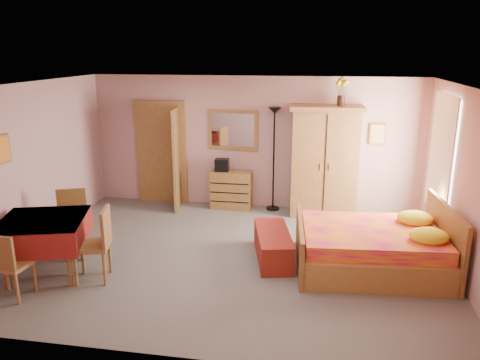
% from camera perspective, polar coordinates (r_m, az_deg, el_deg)
% --- Properties ---
extents(floor, '(6.50, 6.50, 0.00)m').
position_cam_1_polar(floor, '(7.32, -1.18, -9.30)').
color(floor, '#6A655D').
rests_on(floor, ground).
extents(ceiling, '(6.50, 6.50, 0.00)m').
position_cam_1_polar(ceiling, '(6.65, -1.31, 11.45)').
color(ceiling, brown).
rests_on(ceiling, wall_back).
extents(wall_back, '(6.50, 0.10, 2.60)m').
position_cam_1_polar(wall_back, '(9.28, 1.69, 4.55)').
color(wall_back, tan).
rests_on(wall_back, floor).
extents(wall_front, '(6.50, 0.10, 2.60)m').
position_cam_1_polar(wall_front, '(4.57, -7.23, -7.51)').
color(wall_front, tan).
rests_on(wall_front, floor).
extents(wall_left, '(0.10, 5.00, 2.60)m').
position_cam_1_polar(wall_left, '(8.12, -24.38, 1.53)').
color(wall_left, tan).
rests_on(wall_left, floor).
extents(wall_right, '(0.10, 5.00, 2.60)m').
position_cam_1_polar(wall_right, '(7.04, 25.71, -0.65)').
color(wall_right, tan).
rests_on(wall_right, floor).
extents(doorway, '(1.06, 0.12, 2.15)m').
position_cam_1_polar(doorway, '(9.75, -9.50, 3.23)').
color(doorway, '#9E6B35').
rests_on(doorway, floor).
extents(window, '(0.08, 1.40, 1.95)m').
position_cam_1_polar(window, '(8.12, 23.37, 2.73)').
color(window, white).
rests_on(window, wall_right).
extents(picture_left, '(0.04, 0.32, 0.42)m').
position_cam_1_polar(picture_left, '(7.55, -27.02, 3.35)').
color(picture_left, orange).
rests_on(picture_left, wall_left).
extents(picture_back, '(0.30, 0.04, 0.40)m').
position_cam_1_polar(picture_back, '(9.18, 16.43, 5.38)').
color(picture_back, '#D8BF59').
rests_on(picture_back, wall_back).
extents(chest_of_drawers, '(0.80, 0.40, 0.75)m').
position_cam_1_polar(chest_of_drawers, '(9.35, -1.06, -1.19)').
color(chest_of_drawers, olive).
rests_on(chest_of_drawers, floor).
extents(wall_mirror, '(1.00, 0.08, 0.79)m').
position_cam_1_polar(wall_mirror, '(9.28, -0.86, 6.13)').
color(wall_mirror, silver).
rests_on(wall_mirror, wall_back).
extents(stereo, '(0.27, 0.20, 0.25)m').
position_cam_1_polar(stereo, '(9.26, -2.20, 1.84)').
color(stereo, black).
rests_on(stereo, chest_of_drawers).
extents(floor_lamp, '(0.29, 0.29, 2.03)m').
position_cam_1_polar(floor_lamp, '(9.12, 4.13, 2.50)').
color(floor_lamp, black).
rests_on(floor_lamp, floor).
extents(wardrobe, '(1.37, 0.75, 2.10)m').
position_cam_1_polar(wardrobe, '(8.95, 10.24, 2.24)').
color(wardrobe, '#A16936').
rests_on(wardrobe, floor).
extents(sunflower_vase, '(0.22, 0.22, 0.51)m').
position_cam_1_polar(sunflower_vase, '(8.75, 12.27, 10.49)').
color(sunflower_vase, yellow).
rests_on(sunflower_vase, wardrobe).
extents(bed, '(2.26, 1.84, 0.99)m').
position_cam_1_polar(bed, '(7.04, 15.69, -6.60)').
color(bed, '#CD1452').
rests_on(bed, floor).
extents(bench, '(0.74, 1.36, 0.43)m').
position_cam_1_polar(bench, '(7.19, 4.05, -7.92)').
color(bench, maroon).
rests_on(bench, floor).
extents(dining_table, '(1.40, 1.40, 0.83)m').
position_cam_1_polar(dining_table, '(7.17, -22.65, -7.54)').
color(dining_table, maroon).
rests_on(dining_table, floor).
extents(chair_south, '(0.45, 0.45, 0.91)m').
position_cam_1_polar(chair_south, '(6.70, -25.98, -9.18)').
color(chair_south, '#A36A37').
rests_on(chair_south, floor).
extents(chair_north, '(0.58, 0.58, 0.98)m').
position_cam_1_polar(chair_north, '(7.74, -19.83, -4.92)').
color(chair_north, '#A36737').
rests_on(chair_north, floor).
extents(chair_east, '(0.57, 0.57, 1.03)m').
position_cam_1_polar(chair_east, '(6.75, -17.64, -7.54)').
color(chair_east, olive).
rests_on(chair_east, floor).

